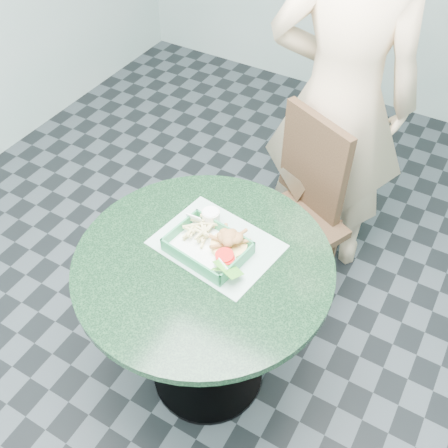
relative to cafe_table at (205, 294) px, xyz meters
The scene contains 10 objects.
floor 0.58m from the cafe_table, ahead, with size 4.00×5.00×0.02m, color #303335.
cafe_table is the anchor object (origin of this frame).
dining_chair 0.68m from the cafe_table, 82.39° to the left, with size 0.37×0.37×0.93m.
diner_person 1.09m from the cafe_table, 84.24° to the left, with size 0.78×0.51×2.15m, color beige.
placemat 0.19m from the cafe_table, 88.11° to the left, with size 0.41×0.31×0.00m, color #98BBAE.
food_basket 0.19m from the cafe_table, 98.08° to the left, with size 0.26×0.19×0.05m.
crab_sandwich 0.24m from the cafe_table, 63.43° to the left, with size 0.13×0.13×0.07m.
fries_pile 0.24m from the cafe_table, 130.07° to the left, with size 0.10×0.11×0.04m, color #D1C781, non-canonical shape.
sauce_ramekin 0.28m from the cafe_table, 118.84° to the left, with size 0.07×0.07×0.04m.
garnish_cup 0.23m from the cafe_table, ahead, with size 0.11×0.11×0.04m.
Camera 1 is at (0.64, -0.97, 2.13)m, focal length 42.00 mm.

